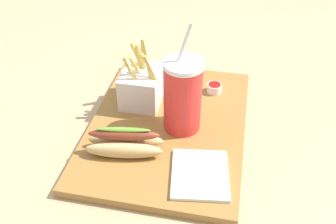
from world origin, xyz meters
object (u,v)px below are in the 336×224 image
ketchup_cup_1 (214,88)px  soda_cup (183,96)px  ketchup_cup_2 (185,98)px  hot_dog_1 (125,143)px  napkin_stack (200,174)px  fries_basket (142,86)px

ketchup_cup_1 → soda_cup: bearing=158.8°
ketchup_cup_1 → ketchup_cup_2: (-0.06, 0.07, -0.00)m
soda_cup → hot_dog_1: 0.16m
soda_cup → napkin_stack: bearing=-156.6°
soda_cup → ketchup_cup_1: size_ratio=6.82×
napkin_stack → hot_dog_1: bearing=77.7°
hot_dog_1 → ketchup_cup_2: 0.21m
fries_basket → ketchup_cup_1: (0.07, -0.17, -0.03)m
hot_dog_1 → ketchup_cup_2: bearing=-25.5°
fries_basket → ketchup_cup_2: fries_basket is taller
hot_dog_1 → ketchup_cup_1: size_ratio=4.51×
hot_dog_1 → soda_cup: bearing=-44.1°
soda_cup → hot_dog_1: soda_cup is taller
napkin_stack → ketchup_cup_1: bearing=0.6°
soda_cup → fries_basket: (0.07, 0.11, -0.04)m
hot_dog_1 → fries_basket: bearing=2.9°
hot_dog_1 → napkin_stack: bearing=-102.3°
ketchup_cup_1 → napkin_stack: (-0.28, -0.00, -0.01)m
napkin_stack → soda_cup: bearing=23.4°
ketchup_cup_2 → soda_cup: bearing=-174.6°
fries_basket → ketchup_cup_1: 0.18m
fries_basket → hot_dog_1: fries_basket is taller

